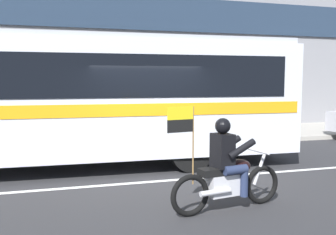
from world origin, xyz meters
The scene contains 6 objects.
ground_plane centered at (0.00, 0.00, 0.00)m, with size 60.00×60.00×0.00m, color #2B2B2D.
sidewalk_curb centered at (0.00, 5.10, 0.07)m, with size 28.00×3.80×0.15m, color #A39E93.
lane_center_stripe centered at (0.00, -0.60, 0.00)m, with size 26.60×0.14×0.01m, color silver.
transit_bus centered at (-2.37, 1.19, 1.88)m, with size 12.70×3.04×3.22m.
motorcycle_with_rider centered at (0.79, -2.64, 0.67)m, with size 2.18×0.72×1.78m.
fire_hydrant centered at (4.93, 4.38, 0.52)m, with size 0.22×0.30×0.75m.
Camera 1 is at (-1.83, -8.18, 2.17)m, focal length 39.46 mm.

